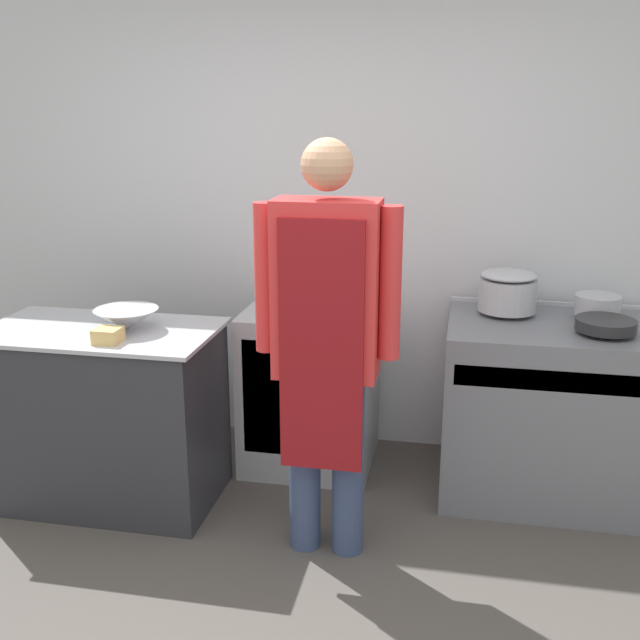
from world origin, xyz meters
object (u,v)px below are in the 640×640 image
Objects in this scene: fridge_unit at (311,387)px; mixing_bowl at (127,320)px; plastic_tub at (108,335)px; stock_pot at (508,290)px; saute_pan at (606,325)px; stove at (548,409)px; person_cook at (326,330)px; sauce_pot at (597,305)px.

fridge_unit is 1.09m from mixing_bowl.
stock_pot is at bearing 24.52° from plastic_tub.
plastic_tub is at bearing -166.04° from saute_pan.
stock_pot reaches higher than stove.
plastic_tub reaches higher than stove.
mixing_bowl is 2.26m from saute_pan.
mixing_bowl reaches higher than plastic_tub.
stove is 0.57× the size of person_cook.
person_cook is 15.87× the size of plastic_tub.
stock_pot is (1.80, 0.62, 0.08)m from mixing_bowl.
plastic_tub is (-0.78, -0.77, 0.49)m from fridge_unit.
person_cook is at bearing -131.24° from stock_pot.
saute_pan is (2.24, 0.36, -0.00)m from mixing_bowl.
person_cook is at bearing -73.68° from fridge_unit.
saute_pan is at bearing -90.00° from sauce_pot.
plastic_tub is at bearing 176.46° from person_cook.
person_cook is at bearing -152.99° from saute_pan.
sauce_pot reaches higher than saute_pan.
mixing_bowl is at bearing 90.33° from plastic_tub.
saute_pan is (2.23, 0.56, 0.02)m from plastic_tub.
mixing_bowl is 1.90m from stock_pot.
stock_pot is 1.30× the size of sauce_pot.
mixing_bowl is 2.69× the size of plastic_tub.
fridge_unit is 1.20m from plastic_tub.
plastic_tub is at bearing -155.48° from stock_pot.
stove is at bearing 18.69° from plastic_tub.
person_cook is at bearing -143.99° from sauce_pot.
fridge_unit is 1.55m from sauce_pot.
person_cook is 5.90× the size of mixing_bowl.
fridge_unit is 2.88× the size of mixing_bowl.
fridge_unit is at bearing 36.39° from mixing_bowl.
person_cook is 1.17m from stock_pot.
mixing_bowl is at bearing -160.97° from stock_pot.
mixing_bowl is 1.07× the size of stock_pot.
stove is 1.17× the size of fridge_unit.
plastic_tub is (-2.03, -0.69, 0.48)m from stove.
person_cook is 1.36m from saute_pan.
plastic_tub is (0.00, -0.20, -0.02)m from mixing_bowl.
fridge_unit is (-1.25, 0.09, -0.01)m from stove.
person_cook is 6.52× the size of saute_pan.
stock_pot reaches higher than mixing_bowl.
stock_pot is at bearing 19.03° from mixing_bowl.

